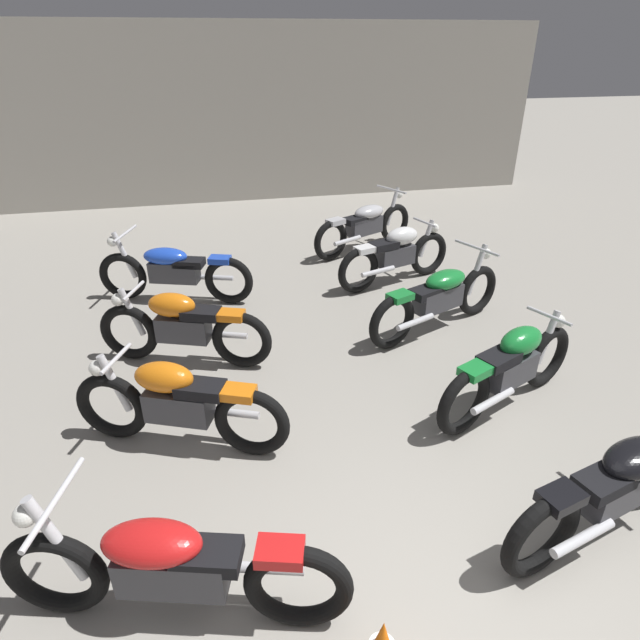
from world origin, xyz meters
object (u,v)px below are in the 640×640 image
at_px(motorcycle_right_row_3, 396,254).
at_px(motorcycle_left_row_0, 171,567).
at_px(motorcycle_right_row_1, 511,367).
at_px(motorcycle_right_row_4, 365,225).
at_px(motorcycle_left_row_1, 178,403).
at_px(motorcycle_left_row_3, 173,270).
at_px(motorcycle_right_row_2, 439,297).
at_px(motorcycle_right_row_0, 622,484).
at_px(motorcycle_left_row_2, 183,326).

bearing_deg(motorcycle_right_row_3, motorcycle_left_row_0, -123.64).
bearing_deg(motorcycle_right_row_1, motorcycle_right_row_4, 90.83).
xyz_separation_m(motorcycle_left_row_1, motorcycle_right_row_3, (3.08, 3.01, 0.00)).
xyz_separation_m(motorcycle_left_row_1, motorcycle_left_row_3, (-0.09, 3.09, -0.01)).
bearing_deg(motorcycle_left_row_0, motorcycle_right_row_4, 63.33).
distance_m(motorcycle_left_row_1, motorcycle_right_row_2, 3.45).
bearing_deg(motorcycle_right_row_0, motorcycle_right_row_3, 90.09).
height_order(motorcycle_left_row_3, motorcycle_right_row_2, same).
height_order(motorcycle_left_row_1, motorcycle_right_row_3, same).
xyz_separation_m(motorcycle_left_row_3, motorcycle_right_row_0, (3.18, -4.76, 0.00)).
relative_size(motorcycle_left_row_2, motorcycle_right_row_4, 0.95).
relative_size(motorcycle_left_row_0, motorcycle_right_row_3, 1.11).
height_order(motorcycle_left_row_2, motorcycle_right_row_1, same).
xyz_separation_m(motorcycle_left_row_0, motorcycle_left_row_3, (-0.07, 4.75, 0.00)).
bearing_deg(motorcycle_left_row_3, motorcycle_left_row_2, -85.68).
bearing_deg(motorcycle_right_row_1, motorcycle_left_row_2, 153.54).
xyz_separation_m(motorcycle_right_row_1, motorcycle_right_row_4, (-0.07, 4.58, -0.01)).
relative_size(motorcycle_left_row_0, motorcycle_left_row_1, 1.14).
height_order(motorcycle_left_row_1, motorcycle_right_row_4, motorcycle_right_row_4).
height_order(motorcycle_left_row_0, motorcycle_left_row_2, motorcycle_left_row_0).
distance_m(motorcycle_right_row_1, motorcycle_right_row_2, 1.64).
bearing_deg(motorcycle_left_row_0, motorcycle_left_row_2, 88.86).
distance_m(motorcycle_left_row_0, motorcycle_right_row_0, 3.11).
distance_m(motorcycle_left_row_1, motorcycle_right_row_0, 3.50).
bearing_deg(motorcycle_left_row_3, motorcycle_right_row_1, -45.05).
distance_m(motorcycle_left_row_2, motorcycle_right_row_2, 3.06).
relative_size(motorcycle_left_row_2, motorcycle_right_row_0, 0.89).
distance_m(motorcycle_left_row_3, motorcycle_right_row_4, 3.43).
bearing_deg(motorcycle_left_row_1, motorcycle_left_row_0, -90.81).
height_order(motorcycle_left_row_1, motorcycle_left_row_3, motorcycle_left_row_3).
bearing_deg(motorcycle_right_row_0, motorcycle_right_row_1, 88.86).
relative_size(motorcycle_right_row_1, motorcycle_right_row_2, 0.90).
height_order(motorcycle_right_row_0, motorcycle_right_row_3, motorcycle_right_row_0).
height_order(motorcycle_right_row_2, motorcycle_right_row_3, motorcycle_right_row_2).
bearing_deg(motorcycle_right_row_2, motorcycle_right_row_3, 90.75).
height_order(motorcycle_left_row_2, motorcycle_right_row_0, motorcycle_right_row_0).
height_order(motorcycle_right_row_0, motorcycle_right_row_1, motorcycle_right_row_0).
distance_m(motorcycle_left_row_1, motorcycle_right_row_3, 4.30).
bearing_deg(motorcycle_right_row_0, motorcycle_right_row_2, 89.78).
xyz_separation_m(motorcycle_left_row_0, motorcycle_left_row_2, (0.06, 3.07, 0.01)).
height_order(motorcycle_left_row_1, motorcycle_left_row_2, same).
height_order(motorcycle_left_row_3, motorcycle_right_row_3, motorcycle_left_row_3).
bearing_deg(motorcycle_right_row_3, motorcycle_left_row_1, -135.67).
relative_size(motorcycle_left_row_0, motorcycle_left_row_3, 1.01).
bearing_deg(motorcycle_left_row_2, motorcycle_right_row_0, -45.26).
distance_m(motorcycle_left_row_2, motorcycle_right_row_1, 3.44).
relative_size(motorcycle_left_row_1, motorcycle_right_row_2, 0.91).
distance_m(motorcycle_left_row_0, motorcycle_right_row_2, 4.45).
distance_m(motorcycle_left_row_1, motorcycle_right_row_4, 5.41).
relative_size(motorcycle_left_row_0, motorcycle_right_row_0, 0.99).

